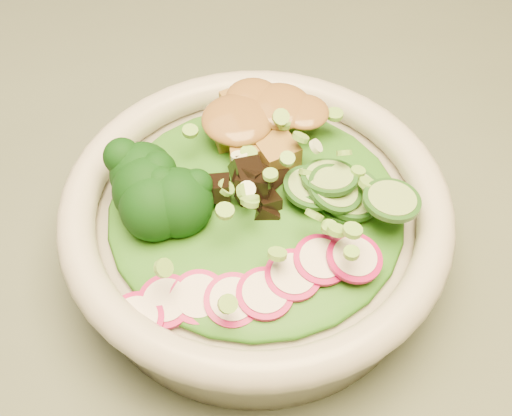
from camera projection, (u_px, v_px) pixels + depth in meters
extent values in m
cylinder|color=black|center=(424.00, 167.00, 1.07)|extent=(0.06, 0.06, 0.72)
cylinder|color=beige|center=(256.00, 237.00, 0.48)|extent=(0.22, 0.22, 0.05)
torus|color=beige|center=(256.00, 208.00, 0.45)|extent=(0.25, 0.25, 0.02)
ellipsoid|color=#1A6515|center=(256.00, 207.00, 0.45)|extent=(0.19, 0.19, 0.02)
ellipsoid|color=brown|center=(257.00, 116.00, 0.47)|extent=(0.07, 0.05, 0.01)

